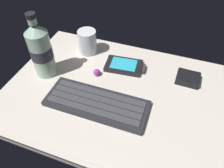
{
  "coord_description": "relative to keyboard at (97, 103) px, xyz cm",
  "views": [
    {
      "loc": [
        14.68,
        -40.75,
        47.52
      ],
      "look_at": [
        0.0,
        0.0,
        3.0
      ],
      "focal_mm": 34.15,
      "sensor_mm": 36.0,
      "label": 1
    }
  ],
  "objects": [
    {
      "name": "handheld_device",
      "position": [
        2.95,
        18.03,
        -0.08
      ],
      "size": [
        13.29,
        8.73,
        1.5
      ],
      "color": "black",
      "rests_on": "ground_plane"
    },
    {
      "name": "charger_block",
      "position": [
        23.12,
        18.51,
        0.39
      ],
      "size": [
        7.15,
        5.79,
        2.4
      ],
      "primitive_type": "cube",
      "rotation": [
        0.0,
        0.0,
        -0.03
      ],
      "color": "black",
      "rests_on": "ground_plane"
    },
    {
      "name": "water_bottle",
      "position": [
        -20.55,
        7.1,
        8.2
      ],
      "size": [
        6.73,
        6.73,
        20.8
      ],
      "color": "#9EC1A8",
      "rests_on": "ground_plane"
    },
    {
      "name": "trackball_mouse",
      "position": [
        -4.71,
        11.52,
        0.29
      ],
      "size": [
        2.2,
        2.2,
        2.2
      ],
      "primitive_type": "sphere",
      "color": "purple",
      "rests_on": "ground_plane"
    },
    {
      "name": "ground_plane",
      "position": [
        2.29,
        6.29,
        -1.79
      ],
      "size": [
        64.0,
        48.0,
        2.8
      ],
      "color": "beige"
    },
    {
      "name": "juice_cup",
      "position": [
        -12.41,
        21.88,
        3.1
      ],
      "size": [
        6.4,
        6.4,
        8.5
      ],
      "color": "silver",
      "rests_on": "ground_plane"
    },
    {
      "name": "keyboard",
      "position": [
        0.0,
        0.0,
        0.0
      ],
      "size": [
        29.04,
        11.09,
        1.7
      ],
      "color": "#232328",
      "rests_on": "ground_plane"
    }
  ]
}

